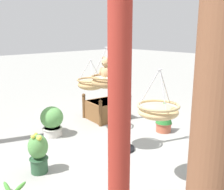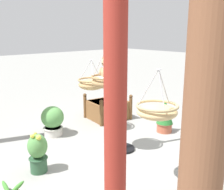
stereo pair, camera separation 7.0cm
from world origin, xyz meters
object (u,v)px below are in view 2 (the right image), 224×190
(hanging_basket_left_high, at_px, (157,111))
(wooden_planter_box, at_px, (108,109))
(hanging_basket_right_low, at_px, (92,84))
(potted_plant_bushy_green, at_px, (203,140))
(display_pole_central, at_px, (123,112))
(potted_plant_small_succulent, at_px, (38,152))
(teddy_bear, at_px, (106,71))
(potted_plant_conical_shrub, at_px, (53,120))
(greenhouse_pillar_far_back, at_px, (199,189))
(greenhouse_pillar_left, at_px, (115,125))
(hanging_basket_with_teddy, at_px, (107,81))
(potted_plant_tall_leafy, at_px, (165,116))

(hanging_basket_left_high, height_order, wooden_planter_box, hanging_basket_left_high)
(hanging_basket_right_low, bearing_deg, potted_plant_bushy_green, -163.47)
(display_pole_central, bearing_deg, hanging_basket_left_high, 158.14)
(potted_plant_small_succulent, bearing_deg, teddy_bear, -96.95)
(potted_plant_conical_shrub, bearing_deg, greenhouse_pillar_far_back, 161.12)
(teddy_bear, distance_m, greenhouse_pillar_left, 2.24)
(teddy_bear, xyz_separation_m, hanging_basket_left_high, (-1.25, 0.17, -0.39))
(hanging_basket_with_teddy, bearing_deg, potted_plant_small_succulent, 83.16)
(greenhouse_pillar_left, bearing_deg, potted_plant_small_succulent, -4.45)
(greenhouse_pillar_left, distance_m, potted_plant_small_succulent, 2.14)
(hanging_basket_with_teddy, height_order, greenhouse_pillar_far_back, greenhouse_pillar_far_back)
(teddy_bear, distance_m, wooden_planter_box, 2.24)
(hanging_basket_left_high, distance_m, potted_plant_tall_leafy, 2.19)
(wooden_planter_box, bearing_deg, potted_plant_bushy_green, 177.23)
(greenhouse_pillar_far_back, distance_m, wooden_planter_box, 5.22)
(display_pole_central, bearing_deg, wooden_planter_box, -32.62)
(hanging_basket_with_teddy, xyz_separation_m, greenhouse_pillar_far_back, (-2.77, 1.74, -0.00))
(teddy_bear, distance_m, hanging_basket_left_high, 1.32)
(teddy_bear, height_order, greenhouse_pillar_left, greenhouse_pillar_left)
(display_pole_central, xyz_separation_m, wooden_planter_box, (1.54, -0.98, -0.48))
(hanging_basket_right_low, bearing_deg, potted_plant_conical_shrub, 67.40)
(hanging_basket_with_teddy, bearing_deg, wooden_planter_box, -41.64)
(hanging_basket_with_teddy, bearing_deg, potted_plant_tall_leafy, -94.33)
(potted_plant_conical_shrub, bearing_deg, hanging_basket_left_high, -176.72)
(potted_plant_tall_leafy, bearing_deg, teddy_bear, 85.72)
(display_pole_central, height_order, potted_plant_bushy_green, display_pole_central)
(hanging_basket_left_high, bearing_deg, display_pole_central, -21.86)
(greenhouse_pillar_far_back, height_order, potted_plant_tall_leafy, greenhouse_pillar_far_back)
(greenhouse_pillar_left, bearing_deg, teddy_bear, -38.70)
(display_pole_central, height_order, hanging_basket_left_high, display_pole_central)
(hanging_basket_left_high, distance_m, hanging_basket_right_low, 2.33)
(display_pole_central, height_order, greenhouse_pillar_left, greenhouse_pillar_left)
(potted_plant_small_succulent, xyz_separation_m, potted_plant_conical_shrub, (1.16, -0.93, -0.00))
(display_pole_central, bearing_deg, greenhouse_pillar_far_back, 142.81)
(hanging_basket_right_low, distance_m, wooden_planter_box, 1.19)
(hanging_basket_left_high, xyz_separation_m, wooden_planter_box, (2.64, -1.43, -0.84))
(potted_plant_tall_leafy, height_order, potted_plant_bushy_green, potted_plant_tall_leafy)
(greenhouse_pillar_far_back, relative_size, potted_plant_small_succulent, 4.13)
(wooden_planter_box, relative_size, potted_plant_small_succulent, 1.59)
(hanging_basket_right_low, xyz_separation_m, greenhouse_pillar_left, (-2.74, 1.86, 0.27))
(hanging_basket_right_low, xyz_separation_m, potted_plant_conical_shrub, (0.33, 0.78, -0.72))
(hanging_basket_left_high, height_order, hanging_basket_right_low, hanging_basket_left_high)
(hanging_basket_left_high, bearing_deg, teddy_bear, -7.75)
(greenhouse_pillar_far_back, xyz_separation_m, potted_plant_small_succulent, (2.92, -0.47, -0.96))
(potted_plant_tall_leafy, bearing_deg, greenhouse_pillar_left, 118.83)
(hanging_basket_left_high, bearing_deg, greenhouse_pillar_far_back, 134.49)
(greenhouse_pillar_left, relative_size, wooden_planter_box, 2.65)
(potted_plant_tall_leafy, xyz_separation_m, potted_plant_small_succulent, (0.27, 2.81, -0.03))
(wooden_planter_box, bearing_deg, display_pole_central, 147.38)
(wooden_planter_box, height_order, potted_plant_tall_leafy, potted_plant_tall_leafy)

